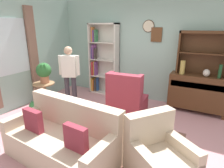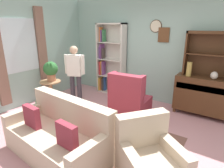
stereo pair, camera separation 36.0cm
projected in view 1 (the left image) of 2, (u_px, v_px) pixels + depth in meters
ground_plane at (103, 131)px, 3.77m from camera, size 5.40×4.60×0.02m
wall_back at (142, 49)px, 5.14m from camera, size 5.00×0.09×2.80m
wall_left at (12, 53)px, 4.47m from camera, size 0.16×4.20×2.80m
area_rug at (104, 141)px, 3.42m from camera, size 2.61×1.93×0.01m
bookshelf at (102, 60)px, 5.63m from camera, size 0.90×0.30×2.10m
sideboard at (197, 92)px, 4.49m from camera, size 1.30×0.45×0.92m
sideboard_hutch at (204, 47)px, 4.26m from camera, size 1.10×0.26×1.00m
vase_tall at (183, 67)px, 4.42m from camera, size 0.11×0.11×0.32m
vase_round at (206, 73)px, 4.22m from camera, size 0.15×0.15×0.17m
bottle_wine at (220, 71)px, 4.07m from camera, size 0.07×0.07×0.31m
couch_floral at (63, 140)px, 2.94m from camera, size 1.86×0.98×0.90m
armchair_floral at (159, 158)px, 2.56m from camera, size 1.08×1.07×0.88m
wingback_chair at (127, 100)px, 4.30m from camera, size 0.83×0.85×1.05m
plant_stand at (45, 93)px, 4.71m from camera, size 0.52×0.52×0.66m
potted_plant_large at (44, 71)px, 4.57m from camera, size 0.36×0.36×0.50m
potted_plant_small at (34, 107)px, 4.43m from camera, size 0.23×0.23×0.32m
person_reading at (70, 73)px, 4.60m from camera, size 0.51×0.32×1.56m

